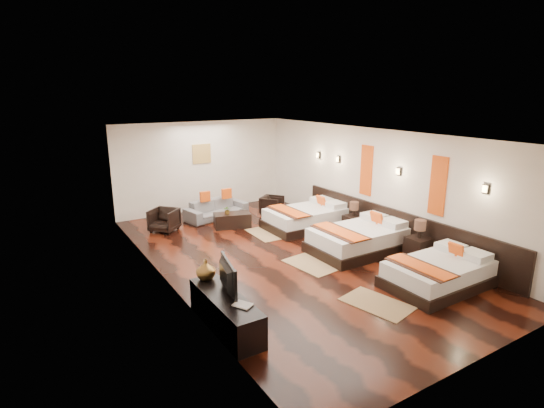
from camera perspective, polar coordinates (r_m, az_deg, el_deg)
floor at (r=9.94m, az=1.68°, el=-6.95°), size 5.50×9.50×0.01m
ceiling at (r=9.27m, az=1.81°, el=9.34°), size 5.50×9.50×0.01m
back_wall at (r=13.64m, az=-9.36°, el=5.00°), size 5.50×0.01×2.80m
left_wall at (r=8.36m, az=-14.20°, el=-1.51°), size 0.01×9.50×2.80m
right_wall at (r=11.22m, az=13.56°, el=2.67°), size 0.01×9.50×2.80m
headboard_panel at (r=10.91m, az=16.07°, el=-3.03°), size 0.08×6.60×0.90m
bed_near at (r=8.99m, az=21.44°, el=-8.58°), size 2.08×1.31×0.80m
bed_mid at (r=10.34m, az=11.68°, el=-4.58°), size 2.32×1.46×0.89m
bed_far at (r=11.89m, az=4.67°, el=-1.81°), size 2.22×1.40×0.85m
nightstand_a at (r=10.17m, az=18.98°, el=-5.30°), size 0.47×0.47×0.93m
nightstand_b at (r=11.56m, az=10.82°, el=-2.45°), size 0.44×0.44×0.87m
jute_mat_near at (r=8.06m, az=13.85°, el=-12.81°), size 1.00×1.34×0.01m
jute_mat_mid at (r=9.49m, az=5.28°, el=-8.05°), size 0.89×1.28×0.01m
jute_mat_far at (r=11.41m, az=-0.72°, el=-3.97°), size 0.79×1.22×0.01m
tv_console at (r=7.06m, az=-6.23°, el=-14.16°), size 0.50×1.80×0.55m
tv at (r=6.97m, az=-6.56°, el=-9.63°), size 0.31×0.92×0.53m
book at (r=6.55m, az=-4.45°, el=-13.72°), size 0.32×0.35×0.03m
figurine at (r=7.48m, az=-8.85°, el=-8.65°), size 0.38×0.38×0.36m
sofa at (r=12.86m, az=-7.44°, el=-0.65°), size 2.02×1.11×0.56m
armchair_left at (r=11.90m, az=-14.25°, el=-2.10°), size 0.96×0.96×0.63m
armchair_right at (r=13.12m, az=0.01°, el=-0.17°), size 0.87×0.87×0.57m
coffee_table at (r=11.97m, az=-5.34°, el=-2.16°), size 1.10×0.76×0.40m
table_plant at (r=11.81m, az=-5.97°, el=-0.79°), size 0.27×0.25×0.24m
orange_panel_a at (r=9.94m, az=21.32°, el=2.27°), size 0.04×0.40×1.30m
orange_panel_b at (r=11.36m, az=12.51°, el=4.42°), size 0.04×0.40×1.30m
sconce_near at (r=9.29m, az=26.67°, el=1.82°), size 0.07×0.12×0.18m
sconce_mid at (r=10.57m, az=16.59°, el=4.21°), size 0.07×0.12×0.18m
sconce_far at (r=12.12m, az=8.84°, el=5.95°), size 0.07×0.12×0.18m
sconce_lounge at (r=12.81m, az=6.22°, el=6.51°), size 0.07×0.12×0.18m
gold_artwork at (r=13.56m, az=-9.40°, el=6.65°), size 0.60×0.04×0.60m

